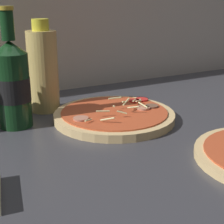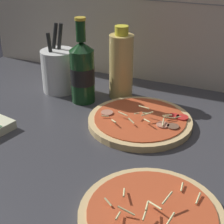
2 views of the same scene
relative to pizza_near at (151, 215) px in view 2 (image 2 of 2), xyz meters
The scene contains 7 objects.
counter_slab 19.76cm from the pizza_near, 110.81° to the left, with size 160.00×90.00×2.50cm.
tile_backsplash 69.56cm from the pizza_near, 96.24° to the left, with size 160.00×1.13×60.00cm.
pizza_near is the anchor object (origin of this frame).
pizza_far 35.03cm from the pizza_near, 113.26° to the left, with size 28.24×28.24×5.13cm.
beer_bottle 53.30cm from the pizza_near, 131.88° to the left, with size 7.39×7.39×25.70cm.
oil_bottle 54.37cm from the pizza_near, 118.75° to the left, with size 7.40×7.40×22.54cm.
utensil_crock 63.47cm from the pizza_near, 136.93° to the left, with size 10.99×10.99×21.92cm.
Camera 2 is at (19.59, -63.87, 48.82)cm, focal length 55.00 mm.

